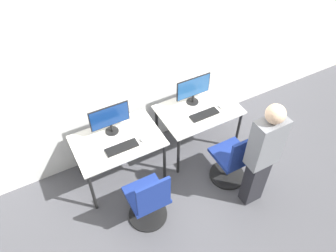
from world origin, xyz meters
The scene contains 13 objects.
ground_plane centered at (0.00, 0.00, 0.00)m, with size 20.00×20.00×0.00m, color #4C4C51.
wall_back centered at (0.00, 0.85, 1.40)m, with size 12.00×0.05×2.80m.
desk_left centered at (-0.59, 0.36, 0.64)m, with size 1.08×0.72×0.72m.
monitor_left centered at (-0.59, 0.53, 0.95)m, with size 0.50×0.17×0.41m.
keyboard_left centered at (-0.59, 0.21, 0.73)m, with size 0.40×0.14×0.02m.
mouse_left centered at (-0.32, 0.20, 0.73)m, with size 0.06×0.09×0.03m.
office_chair_left centered at (-0.55, -0.41, 0.38)m, with size 0.48×0.48×0.91m.
desk_right centered at (0.59, 0.36, 0.64)m, with size 1.08×0.72×0.72m.
monitor_right centered at (0.59, 0.53, 0.95)m, with size 0.50×0.17×0.41m.
keyboard_right centered at (0.59, 0.23, 0.73)m, with size 0.40×0.14×0.02m.
mouse_right centered at (0.87, 0.25, 0.73)m, with size 0.06×0.09×0.03m.
office_chair_right centered at (0.67, -0.39, 0.38)m, with size 0.48×0.48×0.91m.
person_right centered at (0.72, -0.75, 0.86)m, with size 0.36×0.21×1.59m.
Camera 1 is at (-1.34, -2.32, 3.68)m, focal length 35.00 mm.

